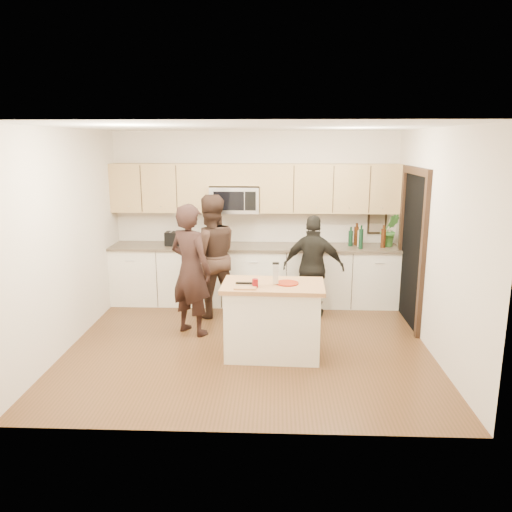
{
  "coord_description": "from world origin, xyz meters",
  "views": [
    {
      "loc": [
        0.33,
        -5.97,
        2.53
      ],
      "look_at": [
        0.08,
        0.35,
        1.08
      ],
      "focal_mm": 35.0,
      "sensor_mm": 36.0,
      "label": 1
    }
  ],
  "objects_px": {
    "toaster": "(176,239)",
    "woman_right": "(313,267)",
    "woman_left": "(191,270)",
    "woman_center": "(210,256)",
    "island": "(273,319)"
  },
  "relations": [
    {
      "from": "island",
      "to": "toaster",
      "type": "relative_size",
      "value": 3.87
    },
    {
      "from": "toaster",
      "to": "woman_right",
      "type": "bearing_deg",
      "value": -16.11
    },
    {
      "from": "toaster",
      "to": "island",
      "type": "bearing_deg",
      "value": -52.11
    },
    {
      "from": "island",
      "to": "woman_left",
      "type": "bearing_deg",
      "value": 150.14
    },
    {
      "from": "toaster",
      "to": "woman_left",
      "type": "distance_m",
      "value": 1.39
    },
    {
      "from": "woman_left",
      "to": "woman_right",
      "type": "relative_size",
      "value": 1.16
    },
    {
      "from": "island",
      "to": "woman_right",
      "type": "distance_m",
      "value": 1.52
    },
    {
      "from": "island",
      "to": "woman_center",
      "type": "distance_m",
      "value": 1.74
    },
    {
      "from": "toaster",
      "to": "woman_center",
      "type": "relative_size",
      "value": 0.18
    },
    {
      "from": "island",
      "to": "woman_center",
      "type": "relative_size",
      "value": 0.68
    },
    {
      "from": "woman_left",
      "to": "toaster",
      "type": "bearing_deg",
      "value": -38.51
    },
    {
      "from": "toaster",
      "to": "woman_right",
      "type": "distance_m",
      "value": 2.23
    },
    {
      "from": "toaster",
      "to": "woman_left",
      "type": "xyz_separation_m",
      "value": [
        0.45,
        -1.3,
        -0.17
      ]
    },
    {
      "from": "toaster",
      "to": "woman_right",
      "type": "height_order",
      "value": "woman_right"
    },
    {
      "from": "toaster",
      "to": "woman_left",
      "type": "relative_size",
      "value": 0.18
    }
  ]
}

